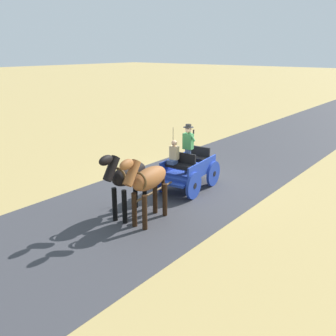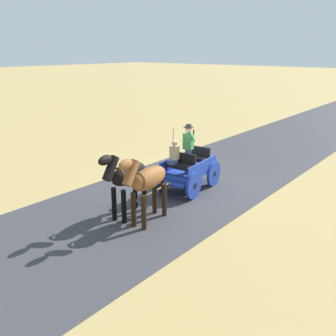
{
  "view_description": "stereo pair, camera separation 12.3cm",
  "coord_description": "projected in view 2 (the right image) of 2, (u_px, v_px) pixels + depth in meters",
  "views": [
    {
      "loc": [
        -7.76,
        10.87,
        4.97
      ],
      "look_at": [
        -0.24,
        1.6,
        1.1
      ],
      "focal_mm": 39.28,
      "sensor_mm": 36.0,
      "label": 1
    },
    {
      "loc": [
        -7.86,
        10.79,
        4.97
      ],
      "look_at": [
        -0.24,
        1.6,
        1.1
      ],
      "focal_mm": 39.28,
      "sensor_mm": 36.0,
      "label": 2
    }
  ],
  "objects": [
    {
      "name": "horse_off_side",
      "position": [
        127.0,
        176.0,
        11.07
      ],
      "size": [
        0.81,
        2.15,
        2.21
      ],
      "color": "black",
      "rests_on": "ground"
    },
    {
      "name": "horse_drawn_carriage",
      "position": [
        188.0,
        168.0,
        13.45
      ],
      "size": [
        1.68,
        4.52,
        2.5
      ],
      "color": "#1E3899",
      "rests_on": "ground"
    },
    {
      "name": "horse_near_side",
      "position": [
        147.0,
        181.0,
        10.68
      ],
      "size": [
        0.76,
        2.15,
        2.21
      ],
      "color": "brown",
      "rests_on": "ground"
    },
    {
      "name": "ground_plane",
      "position": [
        190.0,
        184.0,
        14.2
      ],
      "size": [
        200.0,
        200.0,
        0.0
      ],
      "primitive_type": "plane",
      "color": "tan"
    },
    {
      "name": "road_surface",
      "position": [
        190.0,
        184.0,
        14.2
      ],
      "size": [
        5.84,
        160.0,
        0.01
      ],
      "primitive_type": "cube",
      "color": "#38383D",
      "rests_on": "ground"
    }
  ]
}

